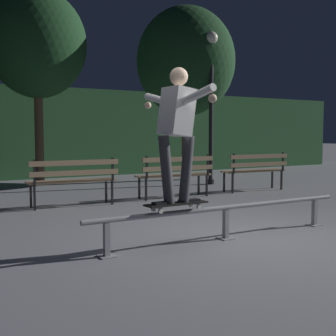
{
  "coord_description": "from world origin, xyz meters",
  "views": [
    {
      "loc": [
        -3.45,
        -4.36,
        1.31
      ],
      "look_at": [
        -0.36,
        0.81,
        0.85
      ],
      "focal_mm": 47.91,
      "sensor_mm": 36.0,
      "label": 1
    }
  ],
  "objects": [
    {
      "name": "lamp_post_right",
      "position": [
        3.44,
        5.02,
        2.48
      ],
      "size": [
        0.32,
        0.32,
        3.9
      ],
      "color": "black",
      "rests_on": "ground"
    },
    {
      "name": "tree_behind_benches",
      "position": [
        -0.41,
        7.12,
        3.54
      ],
      "size": [
        2.45,
        2.45,
        4.9
      ],
      "color": "brown",
      "rests_on": "ground"
    },
    {
      "name": "ground_plane",
      "position": [
        0.0,
        0.0,
        0.0
      ],
      "size": [
        90.0,
        90.0,
        0.0
      ],
      "primitive_type": "plane",
      "color": "slate"
    },
    {
      "name": "skateboard",
      "position": [
        -0.73,
        0.01,
        0.5
      ],
      "size": [
        0.79,
        0.22,
        0.09
      ],
      "color": "black",
      "rests_on": "grind_rail"
    },
    {
      "name": "hedge_backdrop",
      "position": [
        0.0,
        9.23,
        1.34
      ],
      "size": [
        24.0,
        1.2,
        2.68
      ],
      "primitive_type": "cube",
      "color": "#2D5B33",
      "rests_on": "ground"
    },
    {
      "name": "park_bench_left_center",
      "position": [
        -0.82,
        3.35,
        0.54
      ],
      "size": [
        1.62,
        0.49,
        0.88
      ],
      "color": "black",
      "rests_on": "ground"
    },
    {
      "name": "skateboarder",
      "position": [
        -0.72,
        0.01,
        1.43
      ],
      "size": [
        0.62,
        1.41,
        1.56
      ],
      "color": "black",
      "rests_on": "skateboard"
    },
    {
      "name": "grind_rail",
      "position": [
        0.0,
        0.01,
        0.32
      ],
      "size": [
        3.78,
        0.18,
        0.42
      ],
      "color": "gray",
      "rests_on": "ground"
    },
    {
      "name": "park_bench_right_center",
      "position": [
        1.34,
        3.35,
        0.54
      ],
      "size": [
        1.62,
        0.49,
        0.88
      ],
      "color": "black",
      "rests_on": "ground"
    },
    {
      "name": "park_bench_rightmost",
      "position": [
        3.49,
        3.35,
        0.54
      ],
      "size": [
        1.62,
        0.49,
        0.88
      ],
      "color": "black",
      "rests_on": "ground"
    },
    {
      "name": "tree_far_right",
      "position": [
        3.51,
        6.32,
        3.32
      ],
      "size": [
        2.76,
        2.76,
        4.85
      ],
      "color": "brown",
      "rests_on": "ground"
    }
  ]
}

